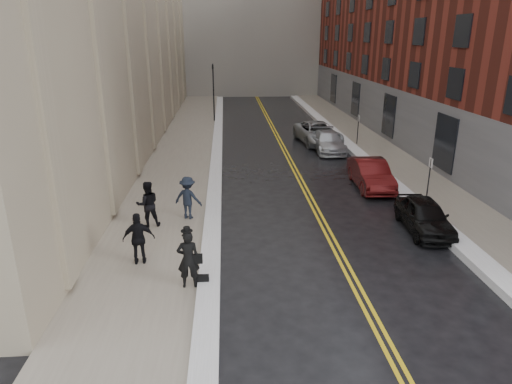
{
  "coord_description": "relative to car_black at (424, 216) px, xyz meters",
  "views": [
    {
      "loc": [
        -1.55,
        -11.81,
        7.62
      ],
      "look_at": [
        -0.39,
        5.57,
        1.6
      ],
      "focal_mm": 32.0,
      "sensor_mm": 36.0,
      "label": 1
    }
  ],
  "objects": [
    {
      "name": "car_silver_near",
      "position": [
        -1.0,
        13.63,
        0.01
      ],
      "size": [
        1.94,
        4.69,
        1.36
      ],
      "primitive_type": "imported",
      "rotation": [
        0.0,
        0.0,
        -0.01
      ],
      "color": "#B1B4B9",
      "rests_on": "ground"
    },
    {
      "name": "snow_ridge_left",
      "position": [
        -8.62,
        11.13,
        -0.54
      ],
      "size": [
        0.7,
        60.8,
        0.26
      ],
      "primitive_type": "cube",
      "color": "white",
      "rests_on": "ground"
    },
    {
      "name": "sidewalk_left",
      "position": [
        -10.92,
        11.13,
        -0.59
      ],
      "size": [
        4.0,
        64.0,
        0.15
      ],
      "primitive_type": "cube",
      "color": "gray",
      "rests_on": "ground"
    },
    {
      "name": "traffic_signal",
      "position": [
        -9.02,
        25.13,
        2.42
      ],
      "size": [
        0.18,
        0.15,
        5.2
      ],
      "color": "black",
      "rests_on": "ground"
    },
    {
      "name": "snow_ridge_right",
      "position": [
        0.73,
        11.13,
        -0.52
      ],
      "size": [
        0.85,
        60.8,
        0.3
      ],
      "primitive_type": "cube",
      "color": "white",
      "rests_on": "ground"
    },
    {
      "name": "car_black",
      "position": [
        0.0,
        0.0,
        0.0
      ],
      "size": [
        1.81,
        4.01,
        1.34
      ],
      "primitive_type": "imported",
      "rotation": [
        0.0,
        0.0,
        -0.06
      ],
      "color": "black",
      "rests_on": "ground"
    },
    {
      "name": "parking_sign_near",
      "position": [
        1.48,
        3.13,
        0.69
      ],
      "size": [
        0.06,
        0.35,
        2.23
      ],
      "color": "black",
      "rests_on": "ground"
    },
    {
      "name": "lane_stripe_a",
      "position": [
        -4.04,
        11.13,
        -0.67
      ],
      "size": [
        0.12,
        64.0,
        0.01
      ],
      "primitive_type": "cube",
      "color": "gold",
      "rests_on": "ground"
    },
    {
      "name": "pedestrian_a",
      "position": [
        -11.22,
        0.91,
        0.44
      ],
      "size": [
        1.09,
        0.95,
        1.91
      ],
      "primitive_type": "imported",
      "rotation": [
        0.0,
        0.0,
        3.42
      ],
      "color": "black",
      "rests_on": "sidewalk_left"
    },
    {
      "name": "car_silver_far",
      "position": [
        -1.22,
        16.07,
        0.1
      ],
      "size": [
        3.2,
        5.81,
        1.54
      ],
      "primitive_type": "imported",
      "rotation": [
        0.0,
        0.0,
        0.12
      ],
      "color": "#9DA1A5",
      "rests_on": "ground"
    },
    {
      "name": "pedestrian_b",
      "position": [
        -9.65,
        1.67,
        0.41
      ],
      "size": [
        1.36,
        1.05,
        1.85
      ],
      "primitive_type": "imported",
      "rotation": [
        0.0,
        0.0,
        2.8
      ],
      "color": "black",
      "rests_on": "sidewalk_left"
    },
    {
      "name": "ground",
      "position": [
        -6.42,
        -4.87,
        -0.67
      ],
      "size": [
        160.0,
        160.0,
        0.0
      ],
      "primitive_type": "plane",
      "color": "black",
      "rests_on": "ground"
    },
    {
      "name": "pedestrian_main",
      "position": [
        -9.22,
        -4.02,
        0.43
      ],
      "size": [
        0.71,
        0.49,
        1.89
      ],
      "primitive_type": "imported",
      "rotation": [
        0.0,
        0.0,
        3.19
      ],
      "color": "black",
      "rests_on": "sidewalk_left"
    },
    {
      "name": "building_right",
      "position": [
        11.08,
        18.13,
        8.33
      ],
      "size": [
        14.0,
        50.0,
        18.0
      ],
      "primitive_type": "cube",
      "color": "maroon",
      "rests_on": "ground"
    },
    {
      "name": "lane_stripe_b",
      "position": [
        -3.8,
        11.13,
        -0.67
      ],
      "size": [
        0.12,
        64.0,
        0.01
      ],
      "primitive_type": "cube",
      "color": "gold",
      "rests_on": "ground"
    },
    {
      "name": "parking_sign_far",
      "position": [
        1.48,
        15.13,
        0.69
      ],
      "size": [
        0.06,
        0.35,
        2.23
      ],
      "color": "black",
      "rests_on": "ground"
    },
    {
      "name": "pedestrian_c",
      "position": [
        -11.01,
        -2.34,
        0.4
      ],
      "size": [
        1.13,
        0.59,
        1.83
      ],
      "primitive_type": "imported",
      "rotation": [
        0.0,
        0.0,
        3.28
      ],
      "color": "black",
      "rests_on": "sidewalk_left"
    },
    {
      "name": "car_maroon",
      "position": [
        -0.47,
        5.65,
        0.07
      ],
      "size": [
        1.71,
        4.52,
        1.47
      ],
      "primitive_type": "imported",
      "rotation": [
        0.0,
        0.0,
        -0.03
      ],
      "color": "#490D0D",
      "rests_on": "ground"
    },
    {
      "name": "sidewalk_right",
      "position": [
        2.58,
        11.13,
        -0.59
      ],
      "size": [
        3.0,
        64.0,
        0.15
      ],
      "primitive_type": "cube",
      "color": "gray",
      "rests_on": "ground"
    }
  ]
}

